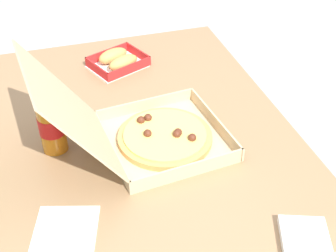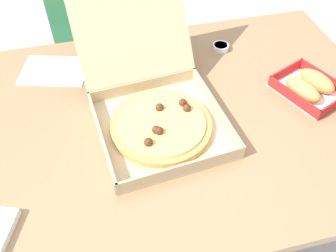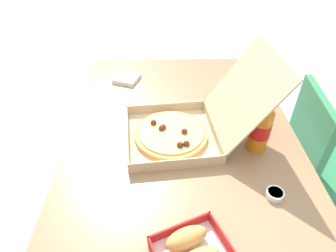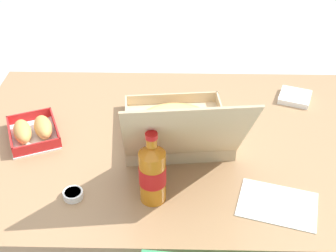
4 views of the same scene
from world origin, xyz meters
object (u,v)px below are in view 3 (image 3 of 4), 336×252
bread_side_box (192,250)px  paper_menu (241,96)px  napkin_pile (127,78)px  cola_bottle (261,128)px  chair (324,161)px  dipping_sauce_cup (275,194)px  pizza_box_open (184,127)px

bread_side_box → paper_menu: size_ratio=1.11×
paper_menu → napkin_pile: bearing=-90.4°
cola_bottle → chair: bearing=111.1°
paper_menu → napkin_pile: (-0.16, -0.54, 0.01)m
paper_menu → dipping_sauce_cup: 0.56m
pizza_box_open → cola_bottle: 0.27m
bread_side_box → chair: bearing=129.6°
chair → dipping_sauce_cup: bearing=-47.1°
paper_menu → dipping_sauce_cup: (0.56, -0.02, 0.01)m
cola_bottle → dipping_sauce_cup: cola_bottle is taller
cola_bottle → dipping_sauce_cup: bearing=0.4°
paper_menu → cola_bottle: bearing=13.0°
chair → cola_bottle: bearing=-68.9°
cola_bottle → napkin_pile: 0.73m
chair → cola_bottle: 0.56m
pizza_box_open → bread_side_box: pizza_box_open is taller
chair → pizza_box_open: bearing=-82.2°
paper_menu → bread_side_box: bearing=-5.1°
cola_bottle → bread_side_box: bearing=-33.8°
chair → dipping_sauce_cup: size_ratio=14.82×
dipping_sauce_cup → napkin_pile: bearing=-144.2°
cola_bottle → paper_menu: 0.35m
napkin_pile → paper_menu: bearing=73.4°
bread_side_box → paper_menu: bearing=158.7°
napkin_pile → pizza_box_open: bearing=30.6°
chair → napkin_pile: size_ratio=7.55×
bread_side_box → dipping_sauce_cup: size_ratio=4.17×
chair → paper_menu: size_ratio=3.95×
cola_bottle → napkin_pile: bearing=-134.0°
chair → napkin_pile: chair is taller
pizza_box_open → paper_menu: (-0.27, 0.28, -0.05)m
chair → bread_side_box: 0.93m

